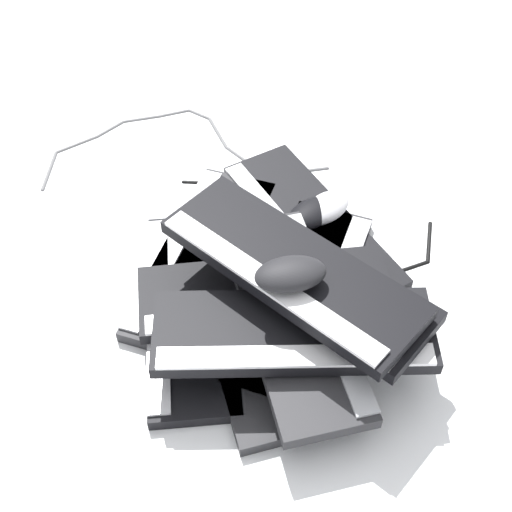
# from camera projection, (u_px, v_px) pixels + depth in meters

# --- Properties ---
(ground_plane) EXTENTS (3.20, 3.20, 0.00)m
(ground_plane) POSITION_uv_depth(u_px,v_px,m) (291.00, 279.00, 1.32)
(ground_plane) COLOR white
(keyboard_0) EXTENTS (0.46, 0.23, 0.03)m
(keyboard_0) POSITION_uv_depth(u_px,v_px,m) (251.00, 328.00, 1.23)
(keyboard_0) COLOR #232326
(keyboard_0) RESTS_ON ground
(keyboard_1) EXTENTS (0.46, 0.32, 0.03)m
(keyboard_1) POSITION_uv_depth(u_px,v_px,m) (304.00, 297.00, 1.27)
(keyboard_1) COLOR #232326
(keyboard_1) RESTS_ON ground
(keyboard_2) EXTENTS (0.46, 0.33, 0.03)m
(keyboard_2) POSITION_uv_depth(u_px,v_px,m) (310.00, 225.00, 1.39)
(keyboard_2) COLOR black
(keyboard_2) RESTS_ON ground
(keyboard_3) EXTENTS (0.46, 0.31, 0.03)m
(keyboard_3) POSITION_uv_depth(u_px,v_px,m) (202.00, 255.00, 1.34)
(keyboard_3) COLOR #232326
(keyboard_3) RESTS_ON ground
(keyboard_4) EXTENTS (0.44, 0.16, 0.03)m
(keyboard_4) POSITION_uv_depth(u_px,v_px,m) (189.00, 310.00, 1.25)
(keyboard_4) COLOR black
(keyboard_4) RESTS_ON ground
(keyboard_5) EXTENTS (0.17, 0.45, 0.03)m
(keyboard_5) POSITION_uv_depth(u_px,v_px,m) (266.00, 294.00, 1.24)
(keyboard_5) COLOR black
(keyboard_5) RESTS_ON keyboard_0
(keyboard_6) EXTENTS (0.46, 0.22, 0.03)m
(keyboard_6) POSITION_uv_depth(u_px,v_px,m) (294.00, 316.00, 1.17)
(keyboard_6) COLOR #232326
(keyboard_6) RESTS_ON keyboard_5
(keyboard_7) EXTENTS (0.18, 0.45, 0.03)m
(keyboard_7) POSITION_uv_depth(u_px,v_px,m) (293.00, 333.00, 1.11)
(keyboard_7) COLOR black
(keyboard_7) RESTS_ON keyboard_6
(keyboard_8) EXTENTS (0.42, 0.42, 0.03)m
(keyboard_8) POSITION_uv_depth(u_px,v_px,m) (303.00, 276.00, 1.15)
(keyboard_8) COLOR black
(keyboard_8) RESTS_ON keyboard_7
(keyboard_9) EXTENTS (0.42, 0.41, 0.03)m
(keyboard_9) POSITION_uv_depth(u_px,v_px,m) (291.00, 269.00, 1.12)
(keyboard_9) COLOR black
(keyboard_9) RESTS_ON keyboard_8
(mouse_0) EXTENTS (0.12, 0.13, 0.04)m
(mouse_0) POSITION_uv_depth(u_px,v_px,m) (326.00, 208.00, 1.37)
(mouse_0) COLOR #B7B7BC
(mouse_0) RESTS_ON keyboard_2
(mouse_1) EXTENTS (0.08, 0.12, 0.04)m
(mouse_1) POSITION_uv_depth(u_px,v_px,m) (291.00, 274.00, 1.07)
(mouse_1) COLOR black
(mouse_1) RESTS_ON keyboard_9
(mouse_2) EXTENTS (0.10, 0.12, 0.04)m
(mouse_2) POSITION_uv_depth(u_px,v_px,m) (288.00, 277.00, 1.26)
(mouse_2) COLOR black
(mouse_2) RESTS_ON keyboard_1
(mouse_3) EXTENTS (0.12, 0.13, 0.04)m
(mouse_3) POSITION_uv_depth(u_px,v_px,m) (312.00, 213.00, 1.36)
(mouse_3) COLOR black
(mouse_3) RESTS_ON keyboard_2
(cable_0) EXTENTS (0.25, 0.61, 0.01)m
(cable_0) POSITION_uv_depth(u_px,v_px,m) (173.00, 143.00, 1.57)
(cable_0) COLOR #59595B
(cable_0) RESTS_ON ground
(cable_1) EXTENTS (0.29, 0.49, 0.01)m
(cable_1) POSITION_uv_depth(u_px,v_px,m) (327.00, 219.00, 1.41)
(cable_1) COLOR black
(cable_1) RESTS_ON ground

